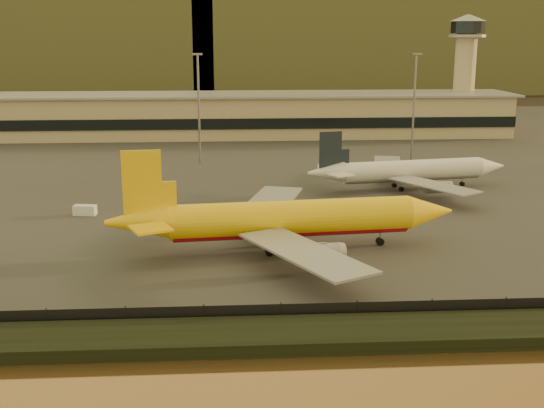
# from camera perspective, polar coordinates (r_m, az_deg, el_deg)

# --- Properties ---
(ground) EXTENTS (900.00, 900.00, 0.00)m
(ground) POSITION_cam_1_polar(r_m,az_deg,el_deg) (84.39, -1.29, -6.57)
(ground) COLOR black
(ground) RESTS_ON ground
(embankment) EXTENTS (320.00, 7.00, 1.40)m
(embankment) POSITION_cam_1_polar(r_m,az_deg,el_deg) (68.44, -0.69, -10.99)
(embankment) COLOR black
(embankment) RESTS_ON ground
(tarmac) EXTENTS (320.00, 220.00, 0.20)m
(tarmac) POSITION_cam_1_polar(r_m,az_deg,el_deg) (176.49, -2.58, 4.31)
(tarmac) COLOR #2D2D2D
(tarmac) RESTS_ON ground
(perimeter_fence) EXTENTS (300.00, 0.05, 2.20)m
(perimeter_fence) POSITION_cam_1_polar(r_m,az_deg,el_deg) (71.85, -0.86, -9.22)
(perimeter_fence) COLOR black
(perimeter_fence) RESTS_ON tarmac
(terminal_building) EXTENTS (202.00, 25.00, 12.60)m
(terminal_building) POSITION_cam_1_polar(r_m,az_deg,el_deg) (206.18, -6.84, 7.34)
(terminal_building) COLOR tan
(terminal_building) RESTS_ON tarmac
(control_tower) EXTENTS (11.20, 11.20, 35.50)m
(control_tower) POSITION_cam_1_polar(r_m,az_deg,el_deg) (222.50, 15.87, 11.38)
(control_tower) COLOR tan
(control_tower) RESTS_ON tarmac
(apron_light_masts) EXTENTS (152.20, 12.20, 25.40)m
(apron_light_masts) POSITION_cam_1_polar(r_m,az_deg,el_deg) (155.67, 3.10, 8.81)
(apron_light_masts) COLOR slate
(apron_light_masts) RESTS_ON tarmac
(distant_hills) EXTENTS (470.00, 160.00, 70.00)m
(distant_hills) POSITION_cam_1_polar(r_m,az_deg,el_deg) (419.37, -6.23, 14.10)
(distant_hills) COLOR brown
(distant_hills) RESTS_ON ground
(dhl_cargo_jet) EXTENTS (49.29, 48.03, 14.71)m
(dhl_cargo_jet) POSITION_cam_1_polar(r_m,az_deg,el_deg) (94.85, 1.13, -1.32)
(dhl_cargo_jet) COLOR yellow
(dhl_cargo_jet) RESTS_ON tarmac
(white_narrowbody_jet) EXTENTS (41.12, 39.69, 11.83)m
(white_narrowbody_jet) POSITION_cam_1_polar(r_m,az_deg,el_deg) (135.99, 11.39, 2.71)
(white_narrowbody_jet) COLOR silver
(white_narrowbody_jet) RESTS_ON tarmac
(gse_vehicle_yellow) EXTENTS (3.60, 1.92, 1.55)m
(gse_vehicle_yellow) POSITION_cam_1_polar(r_m,az_deg,el_deg) (111.76, 0.33, -0.88)
(gse_vehicle_yellow) COLOR yellow
(gse_vehicle_yellow) RESTS_ON tarmac
(gse_vehicle_white) EXTENTS (3.91, 2.19, 1.67)m
(gse_vehicle_white) POSITION_cam_1_polar(r_m,az_deg,el_deg) (118.54, -15.38, -0.50)
(gse_vehicle_white) COLOR silver
(gse_vehicle_white) RESTS_ON tarmac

